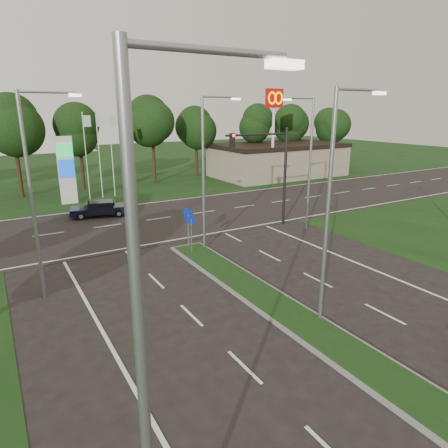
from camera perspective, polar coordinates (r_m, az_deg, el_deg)
verge_far at (r=60.84m, az=-21.07°, el=7.23°), size 160.00×50.00×0.02m
cross_road at (r=31.23m, az=-10.99°, el=0.49°), size 160.00×12.00×0.02m
median_kerb at (r=15.36m, az=16.60°, el=-16.82°), size 2.00×26.00×0.12m
commercial_building at (r=51.88m, az=7.74°, el=9.03°), size 16.00×9.00×4.00m
streetlight_median_near at (r=15.42m, az=15.25°, el=3.71°), size 2.53×0.22×9.00m
streetlight_median_far at (r=23.39m, az=-2.55°, el=8.31°), size 2.53×0.22×9.00m
streetlight_left_near at (r=5.69m, az=-9.77°, el=-17.83°), size 2.53×0.22×9.00m
streetlight_left_far at (r=18.80m, az=-25.37°, el=4.87°), size 2.53×0.22×9.00m
streetlight_right_far at (r=27.88m, az=11.93°, el=9.24°), size 2.53×0.22×9.00m
traffic_signal at (r=28.43m, az=6.72°, el=8.73°), size 5.10×0.42×7.00m
median_signs at (r=23.99m, az=-5.01°, el=0.24°), size 1.16×1.76×2.38m
gas_pylon at (r=38.34m, az=-21.30°, el=7.44°), size 5.80×1.26×8.00m
mcdonalds_sign at (r=45.88m, az=7.16°, el=15.65°), size 2.20×0.47×10.40m
treeline_far at (r=45.53m, az=-18.38°, el=13.52°), size 6.00×6.00×9.90m
navy_sedan at (r=33.23m, az=-17.30°, el=2.15°), size 4.71×2.76×1.21m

